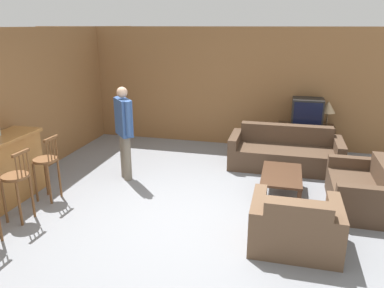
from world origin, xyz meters
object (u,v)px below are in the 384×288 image
(loveseat_right, at_px, (363,191))
(person_by_window, at_px, (124,128))
(tv_unit, at_px, (305,140))
(table_lamp, at_px, (328,108))
(coffee_table, at_px, (282,177))
(bar_chair_mid, at_px, (17,183))
(armchair_near, at_px, (295,227))
(couch_far, at_px, (285,153))
(bar_chair_far, at_px, (47,166))
(tv, at_px, (307,112))

(loveseat_right, height_order, person_by_window, person_by_window)
(tv_unit, bearing_deg, table_lamp, 0.00)
(tv_unit, bearing_deg, coffee_table, -100.90)
(table_lamp, bearing_deg, bar_chair_mid, -138.00)
(bar_chair_mid, xyz_separation_m, armchair_near, (3.72, 0.24, -0.29))
(couch_far, bearing_deg, loveseat_right, -51.45)
(bar_chair_mid, xyz_separation_m, table_lamp, (4.35, 3.92, 0.46))
(table_lamp, bearing_deg, couch_far, -131.96)
(bar_chair_far, height_order, armchair_near, bar_chair_far)
(bar_chair_mid, bearing_deg, person_by_window, 65.00)
(tv_unit, bearing_deg, bar_chair_mid, -135.23)
(loveseat_right, bearing_deg, coffee_table, 173.60)
(table_lamp, relative_size, person_by_window, 0.32)
(bar_chair_mid, height_order, table_lamp, table_lamp)
(person_by_window, bearing_deg, tv_unit, 34.53)
(bar_chair_mid, bearing_deg, coffee_table, 25.92)
(couch_far, height_order, tv, tv)
(bar_chair_mid, height_order, person_by_window, person_by_window)
(couch_far, height_order, tv_unit, couch_far)
(couch_far, bearing_deg, armchair_near, -86.63)
(bar_chair_far, relative_size, person_by_window, 0.63)
(tv_unit, relative_size, tv, 1.84)
(bar_chair_mid, distance_m, tv_unit, 5.57)
(armchair_near, distance_m, person_by_window, 3.34)
(couch_far, distance_m, person_by_window, 3.08)
(loveseat_right, relative_size, coffee_table, 1.28)
(bar_chair_far, bearing_deg, person_by_window, 52.91)
(bar_chair_far, xyz_separation_m, person_by_window, (0.82, 1.09, 0.36))
(coffee_table, xyz_separation_m, tv, (0.42, 2.20, 0.59))
(bar_chair_far, bearing_deg, tv_unit, 39.37)
(bar_chair_mid, bearing_deg, couch_far, 40.47)
(armchair_near, bearing_deg, table_lamp, 80.28)
(bar_chair_far, bearing_deg, armchair_near, -6.72)
(armchair_near, bearing_deg, coffee_table, 97.61)
(tv_unit, height_order, table_lamp, table_lamp)
(bar_chair_mid, relative_size, tv_unit, 0.91)
(tv_unit, relative_size, table_lamp, 2.19)
(bar_chair_mid, relative_size, couch_far, 0.50)
(tv, relative_size, table_lamp, 1.19)
(loveseat_right, relative_size, person_by_window, 0.83)
(bar_chair_mid, bearing_deg, tv_unit, 44.77)
(tv, bearing_deg, bar_chair_far, -140.65)
(bar_chair_mid, relative_size, bar_chair_far, 1.00)
(bar_chair_mid, xyz_separation_m, loveseat_right, (4.72, 1.58, -0.29))
(bar_chair_far, distance_m, coffee_table, 3.68)
(tv_unit, bearing_deg, armchair_near, -93.54)
(bar_chair_mid, bearing_deg, bar_chair_far, 90.00)
(loveseat_right, xyz_separation_m, coffee_table, (-1.19, 0.13, 0.05))
(bar_chair_mid, xyz_separation_m, couch_far, (3.56, 3.03, -0.29))
(loveseat_right, bearing_deg, bar_chair_far, -169.18)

